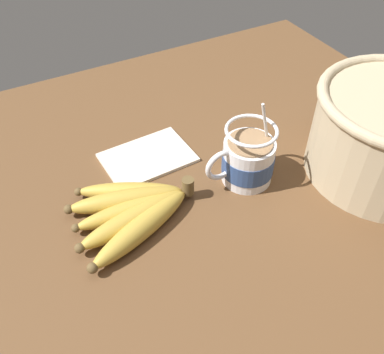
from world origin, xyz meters
TOP-DOWN VIEW (x-y plane):
  - table at (0.00, 0.00)cm, footprint 101.14×101.14cm
  - coffee_mug at (-5.08, -2.35)cm, footprint 13.30×8.75cm
  - banana_bunch at (15.38, -3.09)cm, footprint 20.92×18.31cm
  - napkin at (7.76, -14.93)cm, footprint 16.18×11.73cm

SIDE VIEW (x-z plane):
  - table at x=0.00cm, z-range 0.00..2.94cm
  - napkin at x=7.76cm, z-range 2.94..3.54cm
  - banana_bunch at x=15.38cm, z-range 2.60..6.62cm
  - coffee_mug at x=-5.08cm, z-range -0.26..14.56cm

